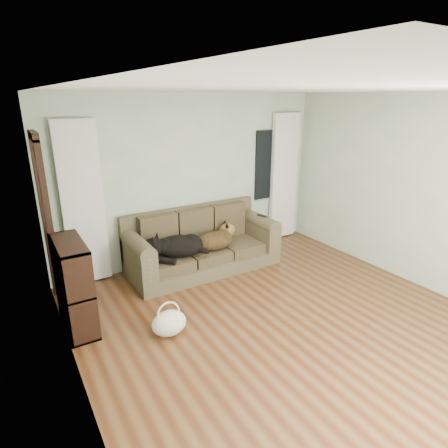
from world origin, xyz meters
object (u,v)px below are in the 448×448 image
bookshelf (74,287)px  dog_black_lab (176,248)px  dog_shepherd (216,239)px  tote_bag (169,322)px  sofa (203,241)px

bookshelf → dog_black_lab: bearing=11.4°
dog_shepherd → bookshelf: bearing=11.3°
dog_black_lab → bookshelf: 1.58m
dog_black_lab → tote_bag: dog_black_lab is taller
bookshelf → tote_bag: bearing=-48.0°
dog_black_lab → sofa: bearing=32.6°
sofa → tote_bag: 1.77m
dog_shepherd → tote_bag: dog_shepherd is taller
tote_bag → bookshelf: bookshelf is taller
dog_black_lab → bookshelf: bookshelf is taller
dog_black_lab → bookshelf: (-1.49, -0.52, 0.02)m
dog_shepherd → bookshelf: size_ratio=0.61×
tote_bag → bookshelf: size_ratio=0.38×
dog_shepherd → dog_black_lab: bearing=-2.9°
sofa → dog_shepherd: sofa is taller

